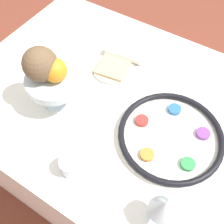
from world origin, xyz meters
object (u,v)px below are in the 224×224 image
(napkin_roll, at_px, (124,55))
(seder_plate, at_px, (171,136))
(bread_plate, at_px, (113,68))
(coconut, at_px, (40,64))
(wine_glass, at_px, (163,207))
(orange_fruit, at_px, (55,70))
(fruit_stand, at_px, (55,83))
(cup_near, at_px, (71,166))

(napkin_roll, bearing_deg, seder_plate, 143.41)
(bread_plate, height_order, napkin_roll, napkin_roll)
(coconut, xyz_separation_m, napkin_roll, (-0.11, -0.32, -0.16))
(seder_plate, distance_m, wine_glass, 0.27)
(wine_glass, distance_m, orange_fruit, 0.50)
(fruit_stand, relative_size, orange_fruit, 2.42)
(coconut, bearing_deg, cup_near, 142.40)
(wine_glass, distance_m, fruit_stand, 0.51)
(seder_plate, xyz_separation_m, bread_plate, (0.32, -0.16, -0.01))
(orange_fruit, relative_size, coconut, 0.70)
(wine_glass, relative_size, napkin_roll, 0.91)
(bread_plate, relative_size, cup_near, 2.61)
(orange_fruit, bearing_deg, wine_glass, 159.54)
(fruit_stand, height_order, orange_fruit, orange_fruit)
(seder_plate, distance_m, bread_plate, 0.36)
(seder_plate, relative_size, wine_glass, 2.39)
(coconut, bearing_deg, bread_plate, -113.96)
(orange_fruit, distance_m, bread_plate, 0.29)
(orange_fruit, bearing_deg, bread_plate, -106.17)
(coconut, distance_m, cup_near, 0.32)
(wine_glass, xyz_separation_m, cup_near, (0.28, 0.01, -0.08))
(fruit_stand, bearing_deg, wine_glass, 160.37)
(seder_plate, height_order, bread_plate, seder_plate)
(bread_plate, distance_m, cup_near, 0.44)
(seder_plate, xyz_separation_m, coconut, (0.43, 0.09, 0.17))
(cup_near, bearing_deg, wine_glass, -177.11)
(wine_glass, height_order, orange_fruit, orange_fruit)
(coconut, relative_size, napkin_roll, 0.70)
(seder_plate, distance_m, fruit_stand, 0.42)
(seder_plate, height_order, napkin_roll, napkin_roll)
(seder_plate, xyz_separation_m, fruit_stand, (0.40, 0.07, 0.08))
(wine_glass, relative_size, coconut, 1.29)
(napkin_roll, bearing_deg, orange_fruit, 76.83)
(orange_fruit, bearing_deg, coconut, 18.87)
(wine_glass, height_order, bread_plate, wine_glass)
(wine_glass, height_order, cup_near, wine_glass)
(seder_plate, bearing_deg, coconut, 11.28)
(fruit_stand, bearing_deg, napkin_roll, -105.66)
(bread_plate, bearing_deg, fruit_stand, 70.68)
(bread_plate, bearing_deg, cup_near, 105.41)
(fruit_stand, xyz_separation_m, napkin_roll, (-0.09, -0.31, -0.08))
(coconut, distance_m, bread_plate, 0.32)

